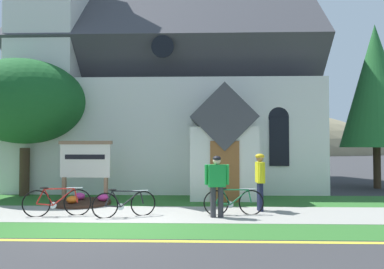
{
  "coord_description": "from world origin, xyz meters",
  "views": [
    {
      "loc": [
        2.32,
        -8.37,
        1.93
      ],
      "look_at": [
        1.98,
        3.16,
        2.31
      ],
      "focal_mm": 32.77,
      "sensor_mm": 36.0,
      "label": 1
    }
  ],
  "objects": [
    {
      "name": "bicycle_orange",
      "position": [
        0.19,
        1.12,
        0.36
      ],
      "size": [
        1.61,
        0.7,
        0.79
      ],
      "color": "black",
      "rests_on": "ground"
    },
    {
      "name": "bicycle_white",
      "position": [
        3.19,
        1.5,
        0.37
      ],
      "size": [
        1.7,
        0.17,
        0.78
      ],
      "color": "black",
      "rests_on": "ground"
    },
    {
      "name": "yard_deciduous_tree",
      "position": [
        -4.59,
        5.05,
        3.65
      ],
      "size": [
        4.59,
        4.59,
        5.3
      ],
      "color": "#3D2D1E",
      "rests_on": "ground"
    },
    {
      "name": "grass_verge",
      "position": [
        0.74,
        -0.37,
        0.0
      ],
      "size": [
        32.0,
        1.48,
        0.01
      ],
      "primitive_type": "cube",
      "color": "#2D6628",
      "rests_on": "ground"
    },
    {
      "name": "church_building",
      "position": [
        0.39,
        10.13,
        4.68
      ],
      "size": [
        13.52,
        12.04,
        13.64
      ],
      "color": "silver",
      "rests_on": "ground"
    },
    {
      "name": "ground",
      "position": [
        0.0,
        4.0,
        0.0
      ],
      "size": [
        140.0,
        140.0,
        0.0
      ],
      "primitive_type": "plane",
      "color": "#333335"
    },
    {
      "name": "sidewalk_slab",
      "position": [
        0.74,
        1.57,
        0.01
      ],
      "size": [
        32.0,
        2.41,
        0.01
      ],
      "primitive_type": "cube",
      "color": "#99968E",
      "rests_on": "ground"
    },
    {
      "name": "distant_hill",
      "position": [
        -1.96,
        76.54,
        0.0
      ],
      "size": [
        94.58,
        45.43,
        24.67
      ],
      "primitive_type": "ellipsoid",
      "color": "#847A5B",
      "rests_on": "ground"
    },
    {
      "name": "cyclist_in_red_jersey",
      "position": [
        2.71,
        1.14,
        0.97
      ],
      "size": [
        0.66,
        0.3,
        1.66
      ],
      "color": "#2D2D33",
      "rests_on": "ground"
    },
    {
      "name": "church_lawn",
      "position": [
        0.74,
        4.06,
        0.0
      ],
      "size": [
        24.0,
        2.57,
        0.01
      ],
      "primitive_type": "cube",
      "color": "#2D6628",
      "rests_on": "ground"
    },
    {
      "name": "flower_bed",
      "position": [
        -1.66,
        3.13,
        0.08
      ],
      "size": [
        1.94,
        1.94,
        0.34
      ],
      "color": "#382319",
      "rests_on": "ground"
    },
    {
      "name": "curb_paint_stripe",
      "position": [
        0.74,
        -1.26,
        0.0
      ],
      "size": [
        28.0,
        0.16,
        0.01
      ],
      "primitive_type": "cube",
      "color": "yellow",
      "rests_on": "ground"
    },
    {
      "name": "roadside_conifer",
      "position": [
        10.3,
        7.9,
        4.71
      ],
      "size": [
        3.18,
        3.18,
        7.57
      ],
      "color": "#3D2D1E",
      "rests_on": "ground"
    },
    {
      "name": "bicycle_red",
      "position": [
        -1.68,
        1.17,
        0.39
      ],
      "size": [
        1.78,
        0.46,
        0.83
      ],
      "color": "black",
      "rests_on": "ground"
    },
    {
      "name": "church_sign",
      "position": [
        -1.68,
        3.48,
        1.39
      ],
      "size": [
        1.88,
        0.25,
        2.11
      ],
      "color": "#7F6047",
      "rests_on": "ground"
    },
    {
      "name": "cyclist_in_blue_jersey",
      "position": [
        4.03,
        2.1,
        1.0
      ],
      "size": [
        0.28,
        0.68,
        1.7
      ],
      "color": "#191E38",
      "rests_on": "ground"
    }
  ]
}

